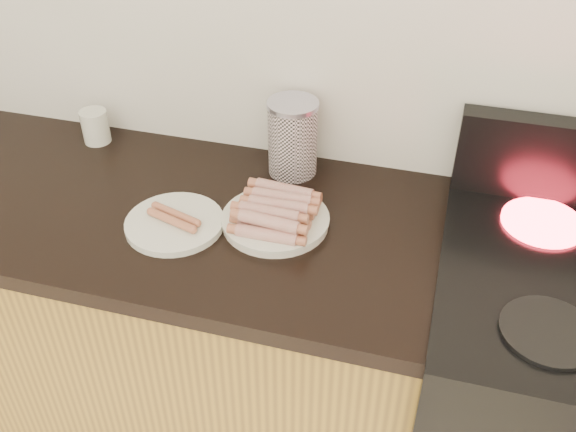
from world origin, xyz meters
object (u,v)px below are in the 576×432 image
(side_plate, at_px, (175,223))
(canister, at_px, (293,138))
(mug, at_px, (95,127))
(main_plate, at_px, (275,221))
(stove, at_px, (573,426))

(side_plate, height_order, canister, canister)
(mug, bearing_deg, main_plate, -21.40)
(main_plate, bearing_deg, mug, 158.60)
(canister, height_order, mug, canister)
(mug, bearing_deg, side_plate, -39.53)
(main_plate, xyz_separation_m, side_plate, (-0.22, -0.07, 0.00))
(main_plate, xyz_separation_m, mug, (-0.57, 0.22, 0.04))
(stove, height_order, main_plate, main_plate)
(main_plate, distance_m, mug, 0.61)
(main_plate, height_order, side_plate, same)
(stove, xyz_separation_m, side_plate, (-0.97, -0.05, 0.45))
(main_plate, bearing_deg, side_plate, -162.64)
(canister, bearing_deg, main_plate, -84.62)
(stove, height_order, mug, mug)
(side_plate, xyz_separation_m, canister, (0.20, 0.29, 0.09))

